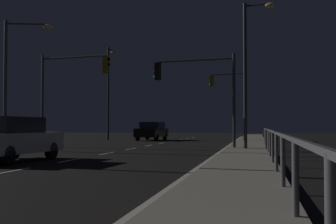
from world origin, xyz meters
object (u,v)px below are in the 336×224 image
car (10,138)px  traffic_light_far_right (230,92)px  traffic_light_near_right (71,80)px  street_lamp_median (250,61)px  car_oncoming (152,131)px  street_lamp_corner (109,85)px  street_lamp_far_end (14,71)px  traffic_light_overhead_east (196,81)px

car → traffic_light_far_right: traffic_light_far_right is taller
traffic_light_near_right → street_lamp_median: street_lamp_median is taller
car_oncoming → traffic_light_near_right: (-1.65, -13.19, 3.03)m
car_oncoming → street_lamp_corner: size_ratio=0.55×
street_lamp_median → street_lamp_far_end: size_ratio=1.09×
street_lamp_median → street_lamp_corner: 19.30m
car_oncoming → traffic_light_far_right: (6.54, 1.01, 3.31)m
car → street_lamp_corner: street_lamp_corner is taller
street_lamp_far_end → traffic_light_far_right: bearing=60.1°
traffic_light_overhead_east → car: bearing=-119.7°
car_oncoming → traffic_light_near_right: size_ratio=0.83×
traffic_light_overhead_east → traffic_light_far_right: traffic_light_far_right is taller
traffic_light_far_right → street_lamp_median: street_lamp_median is taller
car_oncoming → street_lamp_corner: bearing=178.2°
street_lamp_median → street_lamp_corner: street_lamp_corner is taller
street_lamp_far_end → street_lamp_corner: size_ratio=0.82×
traffic_light_overhead_east → street_lamp_median: (2.85, -1.15, 0.85)m
traffic_light_overhead_east → street_lamp_median: 3.19m
car → traffic_light_overhead_east: traffic_light_overhead_east is taller
traffic_light_overhead_east → street_lamp_far_end: size_ratio=0.73×
car_oncoming → traffic_light_overhead_east: bearing=-67.5°
car_oncoming → street_lamp_median: size_ratio=0.62×
street_lamp_median → street_lamp_far_end: (-11.88, -1.60, -0.38)m
traffic_light_near_right → street_lamp_corner: 13.53m
car → street_lamp_corner: bearing=100.3°
traffic_light_far_right → street_lamp_corner: size_ratio=0.71×
car → traffic_light_overhead_east: 11.08m
street_lamp_median → street_lamp_corner: (-12.36, 14.82, 0.34)m
car → street_lamp_far_end: (-3.71, 6.57, 3.27)m
traffic_light_near_right → traffic_light_far_right: traffic_light_far_right is taller
car → street_lamp_far_end: street_lamp_far_end is taller
traffic_light_near_right → street_lamp_median: size_ratio=0.75×
car_oncoming → traffic_light_near_right: bearing=-97.1°
traffic_light_far_right → street_lamp_median: 15.83m
traffic_light_near_right → car: bearing=-78.6°
car → street_lamp_median: size_ratio=0.62×
street_lamp_far_end → street_lamp_corner: bearing=91.7°
car → traffic_light_far_right: bearing=75.4°
car_oncoming → car: bearing=-89.2°
traffic_light_overhead_east → street_lamp_corner: bearing=124.8°
traffic_light_overhead_east → street_lamp_median: bearing=-21.9°
street_lamp_corner → traffic_light_overhead_east: bearing=-55.2°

